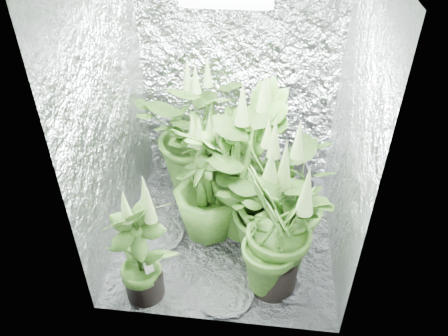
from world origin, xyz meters
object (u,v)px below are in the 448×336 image
plant_e (276,198)px  circulation_fan (304,177)px  plant_g (277,234)px  plant_c (248,166)px  plant_f (139,250)px  plant_b (207,169)px  plant_a (202,131)px  plant_d (208,185)px

plant_e → circulation_fan: plant_e is taller
circulation_fan → plant_g: bearing=-127.4°
plant_e → plant_g: plant_e is taller
plant_c → plant_f: bearing=-130.4°
plant_b → circulation_fan: bearing=24.8°
plant_a → plant_g: (0.65, -1.06, -0.07)m
plant_g → circulation_fan: size_ratio=3.22×
plant_f → circulation_fan: size_ratio=2.73×
plant_f → plant_g: bearing=11.1°
plant_e → plant_a: bearing=130.2°
plant_e → plant_g: size_ratio=1.09×
plant_b → plant_g: 0.90m
plant_c → plant_g: size_ratio=1.17×
plant_g → plant_e: bearing=92.8°
plant_f → plant_d: bearing=61.9°
plant_c → plant_f: (-0.63, -0.74, -0.17)m
plant_g → circulation_fan: plant_g is taller
plant_g → plant_f: bearing=-168.9°
plant_a → plant_d: size_ratio=1.16×
plant_b → circulation_fan: plant_b is taller
plant_b → circulation_fan: (0.80, 0.37, -0.29)m
plant_a → plant_b: 0.39m
plant_b → plant_g: (0.55, -0.71, 0.06)m
plant_b → plant_e: plant_e is taller
plant_a → plant_c: (0.43, -0.49, 0.03)m
plant_d → plant_g: 0.70m
plant_d → plant_c: bearing=19.3°
plant_c → plant_g: plant_c is taller
plant_b → plant_d: (0.04, -0.24, 0.04)m
plant_b → plant_d: plant_d is taller
plant_d → plant_e: 0.53m
plant_c → plant_g: 0.62m
plant_a → plant_e: 0.99m
plant_e → plant_f: size_ratio=1.29×
plant_g → circulation_fan: (0.24, 1.08, -0.35)m
circulation_fan → plant_f: bearing=-156.2°
plant_d → circulation_fan: size_ratio=2.99×
plant_c → plant_e: size_ratio=1.07×
plant_d → plant_e: size_ratio=0.85×
plant_a → plant_g: 1.25m
plant_c → plant_f: size_ratio=1.38×
plant_e → circulation_fan: 0.90m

